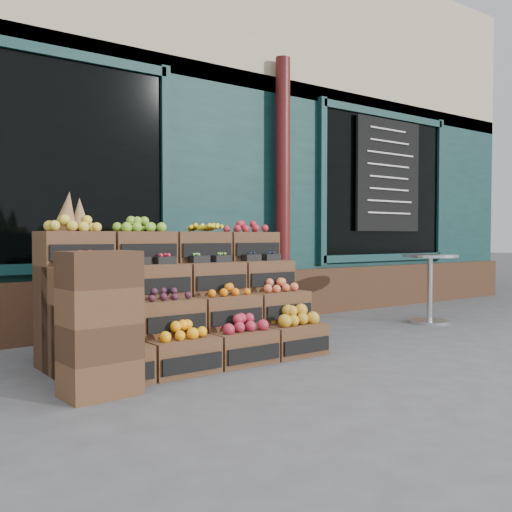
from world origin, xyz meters
TOP-DOWN VIEW (x-y plane):
  - ground at (0.00, 0.00)m, footprint 60.00×60.00m
  - shop_facade at (0.00, 5.11)m, footprint 12.00×6.24m
  - crate_display at (-0.90, 0.80)m, footprint 2.21×1.09m
  - spare_crates at (-1.87, 0.12)m, footprint 0.49×0.35m
  - bistro_table at (2.42, 0.79)m, footprint 0.64×0.64m
  - shopkeeper at (-1.75, 2.91)m, footprint 0.77×0.52m

SIDE VIEW (x-z plane):
  - ground at x=0.00m, z-range 0.00..0.00m
  - crate_display at x=-0.90m, z-range -0.26..1.11m
  - spare_crates at x=-1.87m, z-range 0.00..0.93m
  - bistro_table at x=2.42m, z-range 0.10..0.91m
  - shopkeeper at x=-1.75m, z-range 0.00..2.08m
  - shop_facade at x=0.00m, z-range 0.00..4.80m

